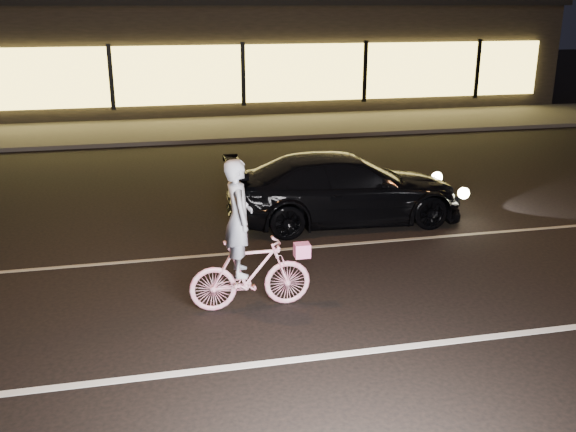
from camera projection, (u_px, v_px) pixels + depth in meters
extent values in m
plane|color=black|center=(400.00, 292.00, 9.29)|extent=(90.00, 90.00, 0.00)
cube|color=silver|center=(446.00, 342.00, 7.90)|extent=(60.00, 0.12, 0.01)
cube|color=gray|center=(356.00, 243.00, 11.14)|extent=(60.00, 0.10, 0.01)
cube|color=#383533|center=(252.00, 127.00, 21.31)|extent=(30.00, 4.00, 0.12)
cube|color=black|center=(228.00, 54.00, 26.26)|extent=(25.00, 8.00, 4.00)
cube|color=black|center=(226.00, 1.00, 25.61)|extent=(25.40, 8.40, 0.30)
cube|color=#E8C651|center=(243.00, 74.00, 22.59)|extent=(23.00, 0.15, 2.00)
cube|color=black|center=(111.00, 77.00, 21.59)|extent=(0.15, 0.08, 2.20)
cube|color=black|center=(243.00, 74.00, 22.51)|extent=(0.15, 0.08, 2.20)
cube|color=black|center=(365.00, 71.00, 23.44)|extent=(0.15, 0.08, 2.20)
cube|color=black|center=(477.00, 69.00, 24.36)|extent=(0.15, 0.08, 2.20)
imported|color=#E83F77|center=(250.00, 274.00, 8.65)|extent=(1.67, 0.47, 1.00)
imported|color=white|center=(239.00, 218.00, 8.37)|extent=(0.38, 0.57, 1.57)
cube|color=#ED4D9A|center=(302.00, 250.00, 8.71)|extent=(0.21, 0.17, 0.19)
imported|color=black|center=(345.00, 188.00, 12.11)|extent=(4.49, 1.88, 1.30)
sphere|color=#FFF2BF|center=(437.00, 177.00, 13.09)|extent=(0.22, 0.22, 0.22)
sphere|color=#FFF2BF|center=(464.00, 193.00, 11.99)|extent=(0.22, 0.22, 0.22)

